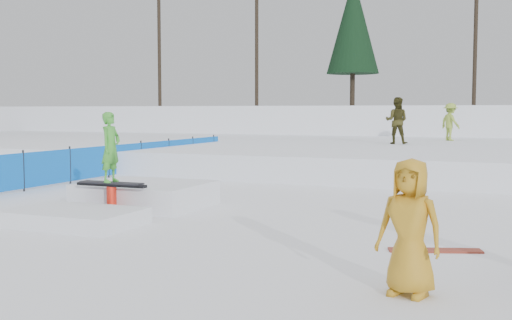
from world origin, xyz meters
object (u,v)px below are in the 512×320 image
at_px(safety_fence, 109,160).
at_px(walker_olive, 397,121).
at_px(jib_rail_feature, 128,197).
at_px(walker_ygreen, 450,122).
at_px(spectator_yellow, 410,227).

distance_m(safety_fence, walker_olive, 11.66).
bearing_deg(walker_olive, jib_rail_feature, 76.64).
xyz_separation_m(walker_olive, walker_ygreen, (1.70, 3.77, -0.10)).
xyz_separation_m(walker_olive, jib_rail_feature, (-3.09, -14.43, -1.43)).
bearing_deg(spectator_yellow, safety_fence, 151.15).
height_order(safety_fence, walker_ygreen, walker_ygreen).
height_order(safety_fence, walker_olive, walker_olive).
bearing_deg(walker_olive, walker_ygreen, -115.55).
height_order(walker_olive, spectator_yellow, walker_olive).
relative_size(walker_olive, spectator_yellow, 1.17).
xyz_separation_m(walker_ygreen, jib_rail_feature, (-4.79, -18.20, -1.33)).
distance_m(safety_fence, jib_rail_feature, 7.20).
bearing_deg(walker_ygreen, spectator_yellow, 138.54).
bearing_deg(spectator_yellow, jib_rail_feature, 160.82).
bearing_deg(jib_rail_feature, walker_ygreen, 75.25).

